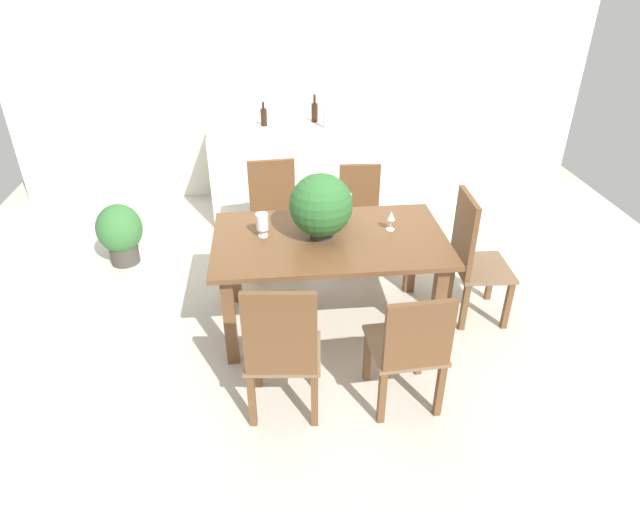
# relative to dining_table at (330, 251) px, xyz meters

# --- Properties ---
(ground_plane) EXTENTS (7.04, 7.04, 0.00)m
(ground_plane) POSITION_rel_dining_table_xyz_m (0.00, 0.04, -0.65)
(ground_plane) COLOR beige
(back_wall) EXTENTS (6.40, 0.10, 2.60)m
(back_wall) POSITION_rel_dining_table_xyz_m (0.00, 2.64, 0.65)
(back_wall) COLOR silver
(back_wall) RESTS_ON ground
(dining_table) EXTENTS (1.70, 0.99, 0.77)m
(dining_table) POSITION_rel_dining_table_xyz_m (0.00, 0.00, 0.00)
(dining_table) COLOR brown
(dining_table) RESTS_ON ground
(chair_far_left) EXTENTS (0.48, 0.48, 0.99)m
(chair_far_left) POSITION_rel_dining_table_xyz_m (-0.39, 0.95, -0.11)
(chair_far_left) COLOR brown
(chair_far_left) RESTS_ON ground
(chair_near_left) EXTENTS (0.50, 0.45, 1.01)m
(chair_near_left) POSITION_rel_dining_table_xyz_m (-0.39, -0.95, -0.10)
(chair_near_left) COLOR brown
(chair_near_left) RESTS_ON ground
(chair_foot_end) EXTENTS (0.43, 0.49, 1.05)m
(chair_foot_end) POSITION_rel_dining_table_xyz_m (1.10, 0.00, -0.08)
(chair_foot_end) COLOR brown
(chair_foot_end) RESTS_ON ground
(chair_near_right) EXTENTS (0.47, 0.49, 0.91)m
(chair_near_right) POSITION_rel_dining_table_xyz_m (0.39, -0.95, -0.15)
(chair_near_right) COLOR brown
(chair_near_right) RESTS_ON ground
(chair_far_right) EXTENTS (0.42, 0.45, 0.92)m
(chair_far_right) POSITION_rel_dining_table_xyz_m (0.39, 0.94, -0.15)
(chair_far_right) COLOR brown
(chair_far_right) RESTS_ON ground
(flower_centerpiece) EXTENTS (0.45, 0.45, 0.48)m
(flower_centerpiece) POSITION_rel_dining_table_xyz_m (-0.06, 0.02, 0.36)
(flower_centerpiece) COLOR #333338
(flower_centerpiece) RESTS_ON dining_table
(crystal_vase_left) EXTENTS (0.09, 0.09, 0.18)m
(crystal_vase_left) POSITION_rel_dining_table_xyz_m (-0.48, 0.07, 0.23)
(crystal_vase_left) COLOR silver
(crystal_vase_left) RESTS_ON dining_table
(crystal_vase_center_near) EXTENTS (0.12, 0.12, 0.20)m
(crystal_vase_center_near) POSITION_rel_dining_table_xyz_m (0.14, 0.30, 0.24)
(crystal_vase_center_near) COLOR silver
(crystal_vase_center_near) RESTS_ON dining_table
(wine_glass) EXTENTS (0.06, 0.06, 0.15)m
(wine_glass) POSITION_rel_dining_table_xyz_m (0.46, 0.08, 0.22)
(wine_glass) COLOR silver
(wine_glass) RESTS_ON dining_table
(kitchen_counter) EXTENTS (1.56, 0.69, 0.97)m
(kitchen_counter) POSITION_rel_dining_table_xyz_m (-0.23, 2.04, -0.17)
(kitchen_counter) COLOR white
(kitchen_counter) RESTS_ON ground
(wine_bottle_tall) EXTENTS (0.07, 0.07, 0.25)m
(wine_bottle_tall) POSITION_rel_dining_table_xyz_m (0.19, 1.95, 0.41)
(wine_bottle_tall) COLOR #B2BFB7
(wine_bottle_tall) RESTS_ON kitchen_counter
(wine_bottle_amber) EXTENTS (0.07, 0.07, 0.25)m
(wine_bottle_amber) POSITION_rel_dining_table_xyz_m (-0.44, 2.11, 0.41)
(wine_bottle_amber) COLOR black
(wine_bottle_amber) RESTS_ON kitchen_counter
(wine_bottle_green) EXTENTS (0.07, 0.07, 0.29)m
(wine_bottle_green) POSITION_rel_dining_table_xyz_m (0.09, 2.19, 0.42)
(wine_bottle_green) COLOR black
(wine_bottle_green) RESTS_ON kitchen_counter
(potted_plant_floor) EXTENTS (0.41, 0.41, 0.58)m
(potted_plant_floor) POSITION_rel_dining_table_xyz_m (-1.81, 1.11, -0.33)
(potted_plant_floor) COLOR #423D38
(potted_plant_floor) RESTS_ON ground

